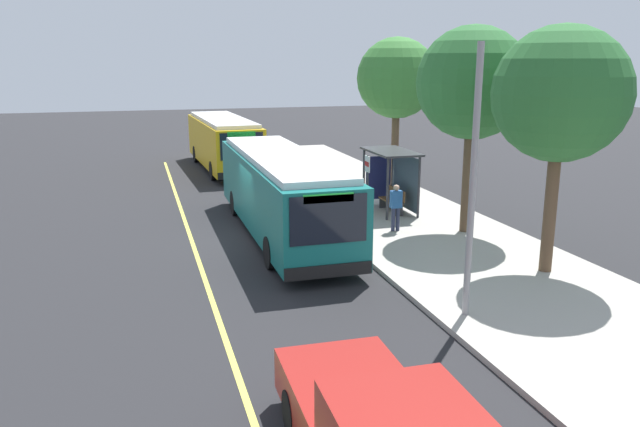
{
  "coord_description": "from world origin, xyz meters",
  "views": [
    {
      "loc": [
        21.2,
        -3.85,
        6.16
      ],
      "look_at": [
        3.33,
        1.44,
        1.56
      ],
      "focal_mm": 35.14,
      "sensor_mm": 36.0,
      "label": 1
    }
  ],
  "objects_px": {
    "transit_bus_second": "(223,141)",
    "transit_bus_main": "(282,191)",
    "waiting_bench": "(393,200)",
    "route_sign_post": "(367,184)",
    "pedestrian_commuter": "(396,205)"
  },
  "relations": [
    {
      "from": "transit_bus_second",
      "to": "route_sign_post",
      "type": "relative_size",
      "value": 3.69
    },
    {
      "from": "waiting_bench",
      "to": "pedestrian_commuter",
      "type": "distance_m",
      "value": 2.97
    },
    {
      "from": "waiting_bench",
      "to": "pedestrian_commuter",
      "type": "height_order",
      "value": "pedestrian_commuter"
    },
    {
      "from": "transit_bus_second",
      "to": "transit_bus_main",
      "type": "bearing_deg",
      "value": 0.15
    },
    {
      "from": "route_sign_post",
      "to": "pedestrian_commuter",
      "type": "distance_m",
      "value": 1.42
    },
    {
      "from": "route_sign_post",
      "to": "pedestrian_commuter",
      "type": "relative_size",
      "value": 1.66
    },
    {
      "from": "transit_bus_main",
      "to": "route_sign_post",
      "type": "bearing_deg",
      "value": 66.74
    },
    {
      "from": "pedestrian_commuter",
      "to": "waiting_bench",
      "type": "bearing_deg",
      "value": 159.07
    },
    {
      "from": "route_sign_post",
      "to": "pedestrian_commuter",
      "type": "height_order",
      "value": "route_sign_post"
    },
    {
      "from": "transit_bus_main",
      "to": "route_sign_post",
      "type": "height_order",
      "value": "same"
    },
    {
      "from": "transit_bus_second",
      "to": "route_sign_post",
      "type": "height_order",
      "value": "same"
    },
    {
      "from": "transit_bus_second",
      "to": "waiting_bench",
      "type": "height_order",
      "value": "transit_bus_second"
    },
    {
      "from": "transit_bus_main",
      "to": "route_sign_post",
      "type": "relative_size",
      "value": 4.1
    },
    {
      "from": "waiting_bench",
      "to": "transit_bus_second",
      "type": "bearing_deg",
      "value": -158.82
    },
    {
      "from": "waiting_bench",
      "to": "transit_bus_main",
      "type": "bearing_deg",
      "value": -71.91
    }
  ]
}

